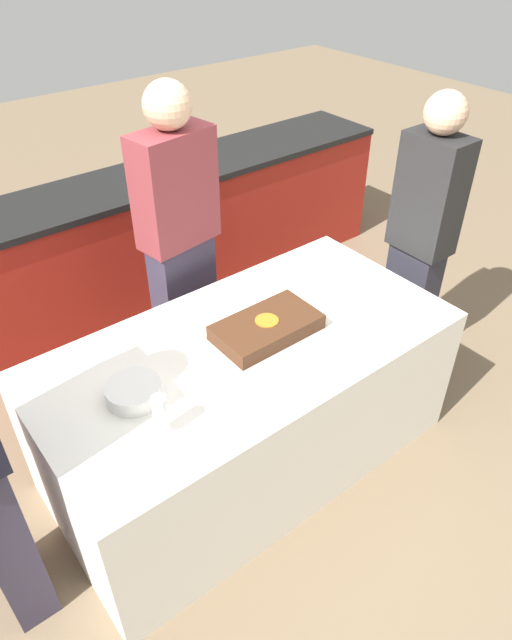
% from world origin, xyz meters
% --- Properties ---
extents(ground_plane, '(14.00, 14.00, 0.00)m').
position_xyz_m(ground_plane, '(0.00, 0.00, 0.00)').
color(ground_plane, '#7A664C').
extents(back_counter, '(4.40, 0.58, 0.92)m').
position_xyz_m(back_counter, '(0.00, 1.56, 0.46)').
color(back_counter, '#A82319').
rests_on(back_counter, ground_plane).
extents(dining_table, '(1.93, 0.97, 0.76)m').
position_xyz_m(dining_table, '(0.00, 0.00, 0.38)').
color(dining_table, white).
rests_on(dining_table, ground_plane).
extents(cake, '(0.52, 0.31, 0.08)m').
position_xyz_m(cake, '(0.11, -0.01, 0.80)').
color(cake, '#B7B2AD').
rests_on(cake, dining_table).
extents(plate_stack, '(0.23, 0.23, 0.07)m').
position_xyz_m(plate_stack, '(-0.56, -0.00, 0.79)').
color(plate_stack, white).
rests_on(plate_stack, dining_table).
extents(wine_glass, '(0.06, 0.06, 0.19)m').
position_xyz_m(wine_glass, '(-0.57, -0.23, 0.88)').
color(wine_glass, white).
rests_on(wine_glass, dining_table).
extents(side_plate_near_cake, '(0.17, 0.17, 0.00)m').
position_xyz_m(side_plate_near_cake, '(0.18, 0.26, 0.76)').
color(side_plate_near_cake, white).
rests_on(side_plate_near_cake, dining_table).
extents(side_plate_right_edge, '(0.17, 0.17, 0.00)m').
position_xyz_m(side_plate_right_edge, '(0.66, -0.02, 0.76)').
color(side_plate_right_edge, white).
rests_on(side_plate_right_edge, dining_table).
extents(utensil_pile, '(0.15, 0.11, 0.02)m').
position_xyz_m(utensil_pile, '(0.19, -0.35, 0.77)').
color(utensil_pile, white).
rests_on(utensil_pile, dining_table).
extents(person_cutting_cake, '(0.43, 0.26, 1.73)m').
position_xyz_m(person_cutting_cake, '(0.11, 0.71, 0.90)').
color(person_cutting_cake, '#383347').
rests_on(person_cutting_cake, ground_plane).
extents(person_seated_right, '(0.21, 0.32, 1.65)m').
position_xyz_m(person_seated_right, '(1.18, 0.00, 0.87)').
color(person_seated_right, '#282833').
rests_on(person_seated_right, ground_plane).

